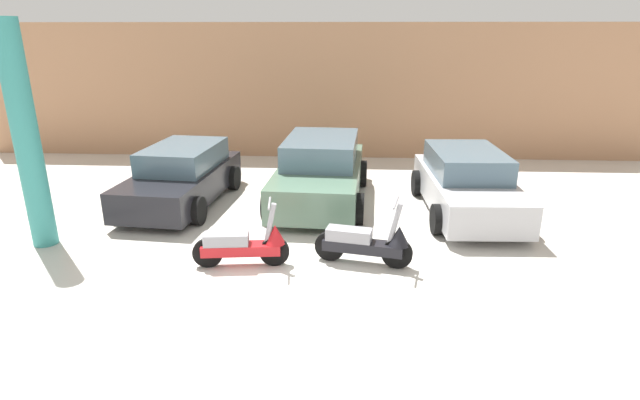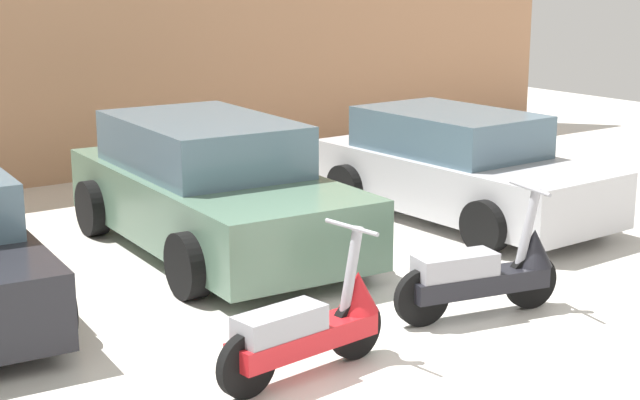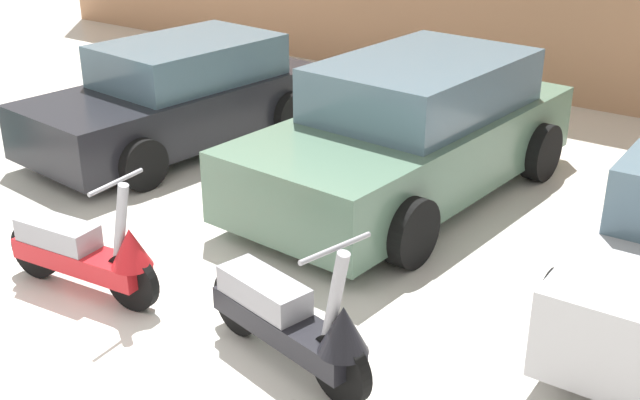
{
  "view_description": "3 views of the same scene",
  "coord_description": "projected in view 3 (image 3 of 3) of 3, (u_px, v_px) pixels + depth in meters",
  "views": [
    {
      "loc": [
        1.13,
        -6.37,
        3.64
      ],
      "look_at": [
        0.66,
        2.38,
        0.64
      ],
      "focal_mm": 28.0,
      "sensor_mm": 36.0,
      "label": 1
    },
    {
      "loc": [
        -4.38,
        -4.74,
        3.01
      ],
      "look_at": [
        0.58,
        2.23,
        0.94
      ],
      "focal_mm": 55.0,
      "sensor_mm": 36.0,
      "label": 2
    },
    {
      "loc": [
        4.39,
        -2.62,
        3.34
      ],
      "look_at": [
        1.02,
        2.03,
        0.81
      ],
      "focal_mm": 45.0,
      "sensor_mm": 36.0,
      "label": 3
    }
  ],
  "objects": [
    {
      "name": "car_rear_center",
      "position": [
        412.0,
        132.0,
        8.21
      ],
      "size": [
        2.18,
        4.22,
        1.4
      ],
      "rotation": [
        0.0,
        0.0,
        -1.63
      ],
      "color": "#51705B",
      "rests_on": "ground_plane"
    },
    {
      "name": "scooter_front_right",
      "position": [
        292.0,
        319.0,
        5.45
      ],
      "size": [
        1.59,
        0.67,
        1.12
      ],
      "rotation": [
        0.0,
        0.0,
        -0.21
      ],
      "color": "black",
      "rests_on": "ground_plane"
    },
    {
      "name": "car_rear_left",
      "position": [
        180.0,
        96.0,
        9.62
      ],
      "size": [
        2.05,
        3.83,
        1.26
      ],
      "rotation": [
        0.0,
        0.0,
        -1.66
      ],
      "color": "black",
      "rests_on": "ground_plane"
    },
    {
      "name": "ground_plane",
      "position": [
        34.0,
        365.0,
        5.65
      ],
      "size": [
        28.0,
        28.0,
        0.0
      ],
      "primitive_type": "plane",
      "color": "silver"
    },
    {
      "name": "scooter_front_left",
      "position": [
        86.0,
        251.0,
        6.39
      ],
      "size": [
        1.56,
        0.56,
        1.09
      ],
      "rotation": [
        0.0,
        0.0,
        0.11
      ],
      "color": "black",
      "rests_on": "ground_plane"
    }
  ]
}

